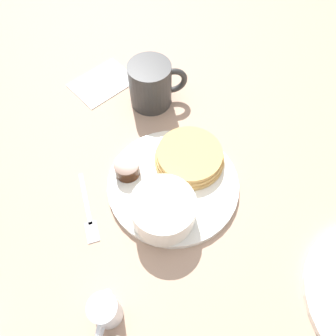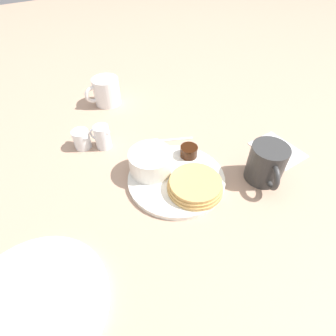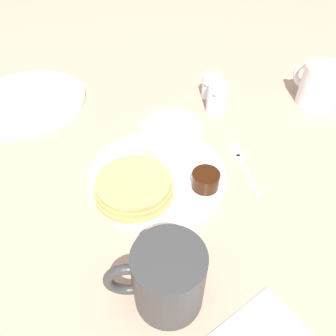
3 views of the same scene
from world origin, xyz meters
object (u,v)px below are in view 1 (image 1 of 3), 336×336
at_px(plate, 173,184).
at_px(coffee_mug, 152,84).
at_px(fork, 89,214).
at_px(bowl, 163,210).
at_px(creamer_pitcher_near, 106,311).

bearing_deg(plate, coffee_mug, -120.45).
bearing_deg(fork, plate, 159.43).
distance_m(bowl, coffee_mug, 0.28).
xyz_separation_m(creamer_pitcher_near, fork, (-0.07, -0.15, -0.03)).
height_order(bowl, creamer_pitcher_near, creamer_pitcher_near).
bearing_deg(fork, bowl, 134.49).
bearing_deg(fork, creamer_pitcher_near, 65.58).
distance_m(creamer_pitcher_near, fork, 0.17).
height_order(plate, creamer_pitcher_near, creamer_pitcher_near).
bearing_deg(creamer_pitcher_near, plate, -155.91).
relative_size(coffee_mug, creamer_pitcher_near, 1.63).
height_order(coffee_mug, creamer_pitcher_near, coffee_mug).
relative_size(coffee_mug, fork, 0.87).
xyz_separation_m(plate, bowl, (0.06, 0.04, 0.03)).
bearing_deg(coffee_mug, fork, 26.58).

